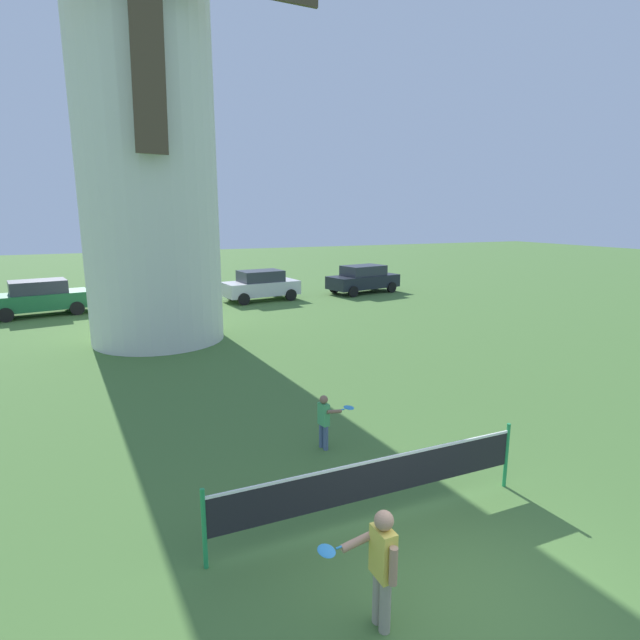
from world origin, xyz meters
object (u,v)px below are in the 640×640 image
parked_car_black (363,279)px  player_near (381,563)px  parked_car_green (39,297)px  parked_car_cream (151,290)px  parked_car_silver (261,285)px  windmill (145,118)px  tennis_net (375,479)px  player_far (325,418)px

parked_car_black → player_near: bearing=-117.8°
parked_car_green → parked_car_cream: bearing=2.7°
parked_car_silver → parked_car_green: bearing=179.1°
parked_car_green → parked_car_black: size_ratio=0.96×
windmill → parked_car_cream: bearing=87.1°
tennis_net → parked_car_black: (10.15, 19.24, 0.13)m
parked_car_cream → parked_car_silver: size_ratio=1.16×
tennis_net → parked_car_cream: size_ratio=1.06×
player_near → parked_car_green: bearing=103.9°
parked_car_cream → parked_car_black: size_ratio=1.06×
tennis_net → parked_car_cream: 19.48m
player_near → tennis_net: bearing=62.0°
player_far → parked_car_green: parked_car_green is taller
tennis_net → player_near: (-0.89, -1.68, 0.10)m
windmill → parked_car_cream: size_ratio=3.46×
windmill → parked_car_green: size_ratio=3.82×
tennis_net → player_far: (0.29, 2.43, -0.08)m
windmill → parked_car_black: 15.16m
tennis_net → player_near: bearing=-118.0°
windmill → player_far: windmill is taller
tennis_net → parked_car_green: 20.14m
player_near → parked_car_silver: parked_car_silver is taller
windmill → parked_car_silver: (5.74, 6.54, -6.66)m
windmill → parked_car_silver: windmill is taller
parked_car_cream → parked_car_silver: (5.40, -0.38, -0.00)m
tennis_net → parked_car_cream: bearing=94.0°
windmill → parked_car_green: windmill is taller
tennis_net → parked_car_black: 21.75m
player_far → tennis_net: bearing=-96.8°
parked_car_silver → parked_car_black: same height
parked_car_green → parked_car_silver: same height
tennis_net → parked_car_silver: parked_car_silver is taller
player_near → parked_car_black: 23.65m
parked_car_black → parked_car_silver: bearing=-178.3°
player_near → player_far: 4.28m
player_near → parked_car_silver: size_ratio=0.35×
player_far → parked_car_silver: 17.05m
windmill → parked_car_green: 10.40m
windmill → parked_car_cream: 9.61m
windmill → parked_car_black: bearing=29.6°
parked_car_cream → player_far: bearing=-84.5°
player_far → parked_car_black: parked_car_black is taller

